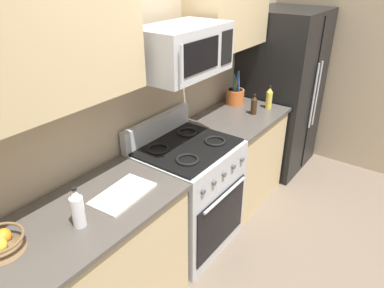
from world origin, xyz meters
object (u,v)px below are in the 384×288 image
object	(u,v)px
bottle_soy	(254,105)
fruit_basket	(0,242)
microwave	(183,50)
bottle_oil	(269,98)
refrigerator	(280,92)
utensil_crock	(235,96)
cutting_board	(123,194)
range_oven	(187,194)
bottle_vinegar	(77,208)

from	to	relation	value
bottle_soy	fruit_basket	bearing A→B (deg)	175.46
microwave	bottle_oil	distance (m)	1.31
bottle_oil	fruit_basket	bearing A→B (deg)	174.79
bottle_oil	refrigerator	bearing A→B (deg)	12.44
utensil_crock	cutting_board	xyz separation A→B (m)	(-1.78, -0.24, -0.08)
range_oven	utensil_crock	size ratio (longest dim) A/B	3.23
range_oven	bottle_oil	distance (m)	1.27
bottle_vinegar	utensil_crock	bearing A→B (deg)	6.78
microwave	bottle_soy	size ratio (longest dim) A/B	3.53
microwave	cutting_board	bearing A→B (deg)	-173.21
utensil_crock	cutting_board	size ratio (longest dim) A/B	0.86
refrigerator	bottle_vinegar	world-z (taller)	refrigerator
cutting_board	bottle_soy	world-z (taller)	bottle_soy
utensil_crock	bottle_soy	world-z (taller)	utensil_crock
microwave	cutting_board	size ratio (longest dim) A/B	1.74
refrigerator	bottle_soy	world-z (taller)	refrigerator
cutting_board	bottle_vinegar	bearing A→B (deg)	-177.54
refrigerator	utensil_crock	distance (m)	0.71
microwave	fruit_basket	xyz separation A→B (m)	(-1.42, 0.06, -0.69)
fruit_basket	bottle_soy	world-z (taller)	bottle_soy
cutting_board	bottle_vinegar	distance (m)	0.35
utensil_crock	bottle_vinegar	size ratio (longest dim) A/B	1.37
bottle_oil	bottle_soy	xyz separation A→B (m)	(-0.22, 0.05, -0.01)
range_oven	microwave	size ratio (longest dim) A/B	1.59
bottle_oil	bottle_soy	distance (m)	0.23
fruit_basket	bottle_soy	bearing A→B (deg)	-4.54
fruit_basket	bottle_vinegar	world-z (taller)	bottle_vinegar
bottle_soy	bottle_vinegar	bearing A→B (deg)	179.27
cutting_board	bottle_soy	size ratio (longest dim) A/B	2.03
microwave	fruit_basket	distance (m)	1.58
range_oven	fruit_basket	size ratio (longest dim) A/B	4.52
fruit_basket	bottle_vinegar	distance (m)	0.39
fruit_basket	utensil_crock	bearing A→B (deg)	2.12
refrigerator	bottle_vinegar	bearing A→B (deg)	-178.85
refrigerator	bottle_oil	xyz separation A→B (m)	(-0.58, -0.13, 0.13)
cutting_board	bottle_oil	size ratio (longest dim) A/B	1.75
microwave	bottle_vinegar	xyz separation A→B (m)	(-1.07, -0.10, -0.63)
refrigerator	bottle_oil	bearing A→B (deg)	-167.56
range_oven	bottle_soy	xyz separation A→B (m)	(0.91, -0.10, 0.53)
fruit_basket	refrigerator	bearing A→B (deg)	-1.90
range_oven	bottle_oil	bearing A→B (deg)	-7.35
utensil_crock	bottle_oil	world-z (taller)	utensil_crock
cutting_board	range_oven	bearing A→B (deg)	4.57
range_oven	refrigerator	bearing A→B (deg)	-0.58
range_oven	bottle_soy	distance (m)	1.06
refrigerator	bottle_oil	size ratio (longest dim) A/B	7.85
refrigerator	fruit_basket	size ratio (longest dim) A/B	7.34
refrigerator	bottle_vinegar	distance (m)	2.79
range_oven	bottle_vinegar	xyz separation A→B (m)	(-1.07, -0.07, 0.55)
microwave	refrigerator	bearing A→B (deg)	-1.54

